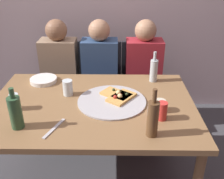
{
  "coord_description": "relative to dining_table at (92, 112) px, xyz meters",
  "views": [
    {
      "loc": [
        0.17,
        -1.61,
        1.7
      ],
      "look_at": [
        0.14,
        0.12,
        0.8
      ],
      "focal_mm": 41.54,
      "sensor_mm": 36.0,
      "label": 1
    }
  ],
  "objects": [
    {
      "name": "ground_plane",
      "position": [
        0.0,
        0.0,
        -0.68
      ],
      "size": [
        8.0,
        8.0,
        0.0
      ],
      "primitive_type": "plane",
      "color": "#424247"
    },
    {
      "name": "beer_bottle",
      "position": [
        0.49,
        0.38,
        0.18
      ],
      "size": [
        0.06,
        0.06,
        0.26
      ],
      "color": "#B2BCC1",
      "rests_on": "dining_table"
    },
    {
      "name": "tumbler_far",
      "position": [
        -0.19,
        0.12,
        0.14
      ],
      "size": [
        0.08,
        0.08,
        0.12
      ],
      "primitive_type": "cylinder",
      "color": "silver",
      "rests_on": "dining_table"
    },
    {
      "name": "pizza_tray",
      "position": [
        0.14,
        0.02,
        0.08
      ],
      "size": [
        0.5,
        0.5,
        0.01
      ],
      "primitive_type": "cylinder",
      "color": "#ADADB2",
      "rests_on": "dining_table"
    },
    {
      "name": "tumbler_near",
      "position": [
        -0.52,
        -0.09,
        0.13
      ],
      "size": [
        0.06,
        0.06,
        0.12
      ],
      "primitive_type": "cylinder",
      "color": "silver",
      "rests_on": "dining_table"
    },
    {
      "name": "dining_table",
      "position": [
        0.0,
        0.0,
        0.0
      ],
      "size": [
        1.48,
        1.01,
        0.75
      ],
      "color": "olive",
      "rests_on": "ground_plane"
    },
    {
      "name": "pizza_slice_extra",
      "position": [
        0.21,
        0.05,
        0.1
      ],
      "size": [
        0.24,
        0.25,
        0.05
      ],
      "color": "tan",
      "rests_on": "pizza_tray"
    },
    {
      "name": "plate_stack",
      "position": [
        -0.44,
        0.35,
        0.09
      ],
      "size": [
        0.22,
        0.22,
        0.03
      ],
      "primitive_type": "cylinder",
      "color": "white",
      "rests_on": "dining_table"
    },
    {
      "name": "guest_in_beanie",
      "position": [
        0.01,
        0.75,
        -0.04
      ],
      "size": [
        0.36,
        0.56,
        1.17
      ],
      "rotation": [
        0.0,
        0.0,
        3.14
      ],
      "color": "navy",
      "rests_on": "ground_plane"
    },
    {
      "name": "guest_in_sweater",
      "position": [
        -0.4,
        0.75,
        -0.04
      ],
      "size": [
        0.36,
        0.56,
        1.17
      ],
      "rotation": [
        0.0,
        0.0,
        3.14
      ],
      "color": "#937A60",
      "rests_on": "ground_plane"
    },
    {
      "name": "wine_glass",
      "position": [
        0.47,
        -0.1,
        0.12
      ],
      "size": [
        0.07,
        0.07,
        0.08
      ],
      "primitive_type": "cylinder",
      "color": "beige",
      "rests_on": "dining_table"
    },
    {
      "name": "water_bottle",
      "position": [
        -0.43,
        -0.3,
        0.19
      ],
      "size": [
        0.08,
        0.08,
        0.27
      ],
      "color": "#2D5133",
      "rests_on": "dining_table"
    },
    {
      "name": "soda_can",
      "position": [
        0.47,
        -0.2,
        0.14
      ],
      "size": [
        0.07,
        0.07,
        0.12
      ],
      "primitive_type": "cylinder",
      "color": "red",
      "rests_on": "dining_table"
    },
    {
      "name": "guest_by_wall",
      "position": [
        0.45,
        0.75,
        -0.04
      ],
      "size": [
        0.36,
        0.56,
        1.17
      ],
      "rotation": [
        0.0,
        0.0,
        3.14
      ],
      "color": "maroon",
      "rests_on": "ground_plane"
    },
    {
      "name": "wine_bottle",
      "position": [
        0.38,
        -0.37,
        0.19
      ],
      "size": [
        0.07,
        0.07,
        0.31
      ],
      "color": "brown",
      "rests_on": "dining_table"
    },
    {
      "name": "chair_right",
      "position": [
        0.45,
        0.91,
        -0.17
      ],
      "size": [
        0.44,
        0.44,
        0.9
      ],
      "rotation": [
        0.0,
        0.0,
        3.14
      ],
      "color": "black",
      "rests_on": "ground_plane"
    },
    {
      "name": "pizza_slice_last",
      "position": [
        0.18,
        0.1,
        0.1
      ],
      "size": [
        0.25,
        0.24,
        0.05
      ],
      "color": "tan",
      "rests_on": "pizza_tray"
    },
    {
      "name": "chair_left",
      "position": [
        -0.4,
        0.91,
        -0.17
      ],
      "size": [
        0.44,
        0.44,
        0.9
      ],
      "rotation": [
        0.0,
        0.0,
        3.14
      ],
      "color": "black",
      "rests_on": "ground_plane"
    },
    {
      "name": "table_knife",
      "position": [
        -0.21,
        -0.32,
        0.08
      ],
      "size": [
        0.1,
        0.21,
        0.01
      ],
      "primitive_type": "cube",
      "rotation": [
        0.0,
        0.0,
        1.18
      ],
      "color": "#B7B7BC",
      "rests_on": "dining_table"
    },
    {
      "name": "chair_middle",
      "position": [
        0.01,
        0.91,
        -0.17
      ],
      "size": [
        0.44,
        0.44,
        0.9
      ],
      "rotation": [
        0.0,
        0.0,
        3.14
      ],
      "color": "black",
      "rests_on": "ground_plane"
    }
  ]
}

